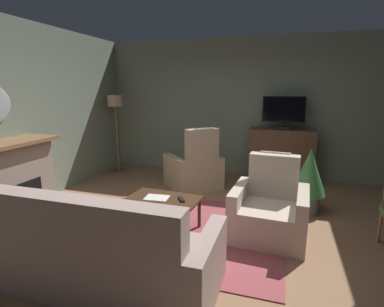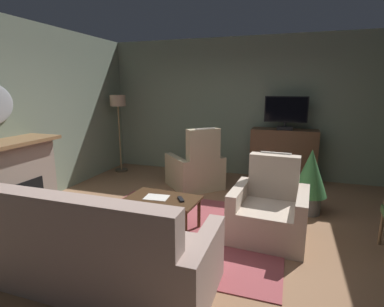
% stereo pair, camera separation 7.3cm
% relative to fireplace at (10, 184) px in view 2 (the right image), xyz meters
% --- Properties ---
extents(ground_plane, '(6.19, 6.47, 0.04)m').
position_rel_fireplace_xyz_m(ground_plane, '(2.52, 0.38, -0.56)').
color(ground_plane, '#936B4C').
extents(wall_back, '(6.19, 0.10, 2.82)m').
position_rel_fireplace_xyz_m(wall_back, '(2.52, 3.37, 0.87)').
color(wall_back, gray).
rests_on(wall_back, ground_plane).
extents(wall_left, '(0.10, 6.47, 2.82)m').
position_rel_fireplace_xyz_m(wall_left, '(-0.33, 0.38, 0.87)').
color(wall_left, gray).
rests_on(wall_left, ground_plane).
extents(rug_central, '(2.63, 2.15, 0.01)m').
position_rel_fireplace_xyz_m(rug_central, '(2.28, 0.53, -0.53)').
color(rug_central, '#9E474C').
rests_on(rug_central, ground_plane).
extents(fireplace, '(0.93, 1.43, 1.13)m').
position_rel_fireplace_xyz_m(fireplace, '(0.00, 0.00, 0.00)').
color(fireplace, '#4C4C51').
rests_on(fireplace, ground_plane).
extents(tv_cabinet, '(1.23, 0.46, 1.05)m').
position_rel_fireplace_xyz_m(tv_cabinet, '(3.45, 3.02, -0.04)').
color(tv_cabinet, '#402A1C').
rests_on(tv_cabinet, ground_plane).
extents(television, '(0.78, 0.20, 0.62)m').
position_rel_fireplace_xyz_m(television, '(3.45, 2.96, 0.84)').
color(television, black).
rests_on(television, tv_cabinet).
extents(coffee_table, '(0.96, 0.60, 0.44)m').
position_rel_fireplace_xyz_m(coffee_table, '(2.07, 0.43, -0.15)').
color(coffee_table, '#422B19').
rests_on(coffee_table, ground_plane).
extents(tv_remote, '(0.14, 0.17, 0.02)m').
position_rel_fireplace_xyz_m(tv_remote, '(2.31, 0.43, -0.09)').
color(tv_remote, black).
rests_on(tv_remote, coffee_table).
extents(folded_newspaper, '(0.32, 0.25, 0.01)m').
position_rel_fireplace_xyz_m(folded_newspaper, '(1.99, 0.41, -0.10)').
color(folded_newspaper, silver).
rests_on(folded_newspaper, coffee_table).
extents(sofa_floral, '(2.25, 0.90, 0.97)m').
position_rel_fireplace_xyz_m(sofa_floral, '(1.90, -0.79, -0.22)').
color(sofa_floral, '#A3897F').
rests_on(sofa_floral, ground_plane).
extents(armchair_angled_to_table, '(0.93, 0.89, 1.00)m').
position_rel_fireplace_xyz_m(armchair_angled_to_table, '(3.38, 0.69, -0.22)').
color(armchair_angled_to_table, '#C6B29E').
rests_on(armchair_angled_to_table, ground_plane).
extents(armchair_facing_sofa, '(1.21, 1.21, 1.15)m').
position_rel_fireplace_xyz_m(armchair_facing_sofa, '(1.95, 2.17, -0.20)').
color(armchair_facing_sofa, tan).
rests_on(armchair_facing_sofa, ground_plane).
extents(potted_plant_small_fern_corner, '(0.50, 0.50, 0.96)m').
position_rel_fireplace_xyz_m(potted_plant_small_fern_corner, '(3.88, 1.60, -0.00)').
color(potted_plant_small_fern_corner, slate).
rests_on(potted_plant_small_fern_corner, ground_plane).
extents(floor_lamp, '(0.32, 0.32, 1.67)m').
position_rel_fireplace_xyz_m(floor_lamp, '(0.03, 2.70, 0.82)').
color(floor_lamp, '#4C4233').
rests_on(floor_lamp, ground_plane).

